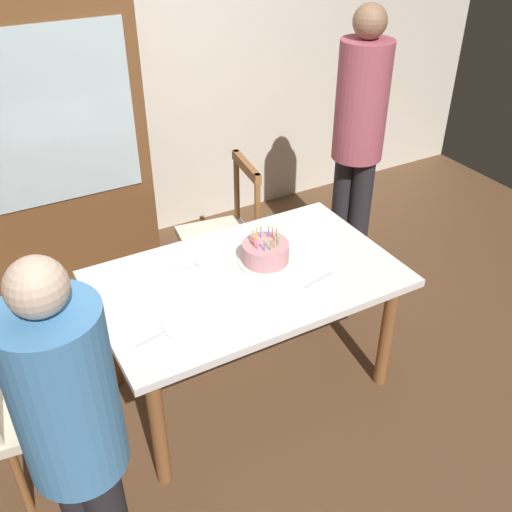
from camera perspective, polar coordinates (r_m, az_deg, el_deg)
name	(u,v)px	position (r m, az deg, el deg)	size (l,w,h in m)	color
ground	(248,381)	(3.36, -0.76, -12.08)	(6.40, 6.40, 0.00)	brown
back_wall	(115,66)	(4.22, -13.60, 17.57)	(6.40, 0.10, 2.60)	silver
dining_table	(247,290)	(2.94, -0.85, -3.39)	(1.49, 0.91, 0.73)	white
birthday_cake	(266,253)	(2.95, 0.94, 0.28)	(0.28, 0.28, 0.18)	silver
plate_near_celebrant	(188,325)	(2.60, -6.69, -6.67)	(0.22, 0.22, 0.01)	white
plate_far_side	(215,258)	(3.01, -3.99, -0.24)	(0.22, 0.22, 0.01)	white
fork_near_celebrant	(154,338)	(2.56, -9.94, -7.89)	(0.18, 0.02, 0.01)	silver
fork_far_side	(187,268)	(2.95, -6.72, -1.20)	(0.18, 0.02, 0.01)	silver
fork_near_guest	(319,280)	(2.86, 6.18, -2.34)	(0.18, 0.02, 0.01)	silver
chair_spindle_back	(222,238)	(3.70, -3.35, 1.81)	(0.50, 0.50, 0.95)	beige
chair_upholstered	(21,395)	(2.75, -21.99, -12.49)	(0.49, 0.49, 0.95)	beige
person_celebrant	(75,435)	(2.04, -17.29, -16.32)	(0.32, 0.32, 1.57)	#262328
person_guest	(358,133)	(3.78, 9.98, 11.74)	(0.32, 0.32, 1.79)	#262328
china_cabinet	(54,145)	(3.95, -19.14, 10.18)	(1.10, 0.45, 1.90)	brown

